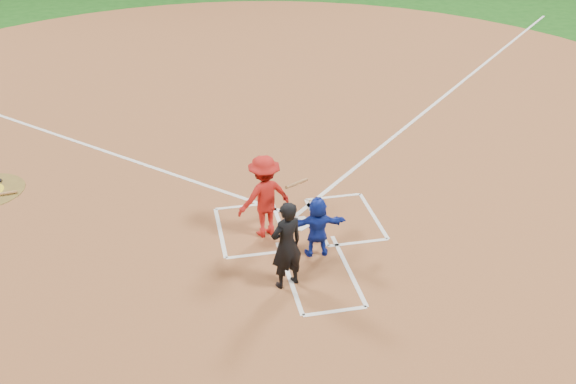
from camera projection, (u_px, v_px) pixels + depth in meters
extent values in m
plane|color=#144912|center=(298.00, 224.00, 13.01)|extent=(120.00, 120.00, 0.00)
cylinder|color=brown|center=(253.00, 114.00, 18.14)|extent=(28.00, 28.00, 0.01)
cylinder|color=silver|center=(298.00, 223.00, 13.00)|extent=(0.60, 0.60, 0.02)
imported|color=#142BA5|center=(317.00, 227.00, 11.79)|extent=(1.13, 0.44, 1.20)
imported|color=black|center=(287.00, 245.00, 10.85)|extent=(0.71, 0.59, 1.66)
cube|color=white|center=(244.00, 206.00, 13.61)|extent=(1.22, 0.08, 0.01)
cube|color=white|center=(258.00, 254.00, 12.05)|extent=(1.22, 0.08, 0.01)
cube|color=white|center=(281.00, 225.00, 12.94)|extent=(0.08, 1.83, 0.01)
cube|color=white|center=(220.00, 232.00, 12.72)|extent=(0.08, 1.83, 0.01)
cube|color=white|center=(333.00, 197.00, 13.96)|extent=(1.22, 0.08, 0.01)
cube|color=white|center=(358.00, 243.00, 12.40)|extent=(1.22, 0.08, 0.01)
cube|color=white|center=(316.00, 221.00, 13.07)|extent=(0.08, 1.83, 0.01)
cube|color=white|center=(373.00, 215.00, 13.29)|extent=(0.08, 1.83, 0.01)
cube|color=white|center=(289.00, 276.00, 11.45)|extent=(0.08, 2.20, 0.01)
cube|color=white|center=(348.00, 269.00, 11.65)|extent=(0.08, 2.20, 0.01)
cube|color=white|center=(335.00, 311.00, 10.61)|extent=(1.10, 0.08, 0.01)
cube|color=white|center=(464.00, 80.00, 20.55)|extent=(14.21, 14.21, 0.01)
imported|color=red|center=(264.00, 196.00, 12.28)|extent=(1.22, 0.92, 1.68)
cylinder|color=#9E673A|center=(297.00, 183.00, 12.11)|extent=(0.59, 0.68, 0.28)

